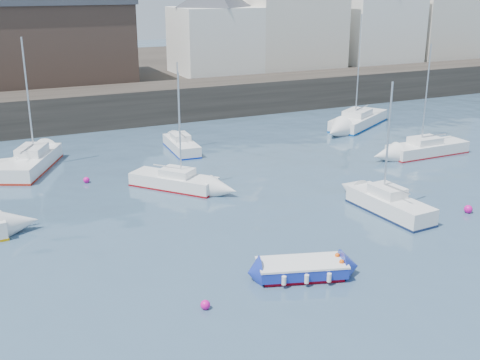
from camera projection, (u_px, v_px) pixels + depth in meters
name	position (u px, v px, depth m)	size (l,w,h in m)	color
water	(375.00, 308.00, 22.67)	(220.00, 220.00, 0.00)	#2D4760
quay_wall	(128.00, 105.00, 52.29)	(90.00, 5.00, 3.00)	#28231E
land_strip	(86.00, 78.00, 67.79)	(90.00, 32.00, 2.80)	#28231E
bldg_east_a	(290.00, 10.00, 64.07)	(13.36, 13.36, 11.80)	beige
bldg_east_b	(376.00, 17.00, 68.37)	(11.88, 11.88, 9.95)	white
bldg_east_c	(438.00, 11.00, 71.84)	(11.14, 11.14, 10.95)	beige
bldg_east_d	(215.00, 27.00, 60.47)	(11.14, 11.14, 8.95)	white
warehouse	(38.00, 40.00, 55.14)	(16.40, 10.40, 7.60)	#3D2D26
blue_dinghy	(302.00, 269.00, 24.93)	(3.99, 2.61, 0.70)	maroon
sailboat_b	(174.00, 181.00, 35.72)	(4.73, 5.22, 6.90)	white
sailboat_c	(389.00, 204.00, 31.76)	(2.06, 5.37, 6.94)	white
sailboat_d	(427.00, 148.00, 42.62)	(6.12, 2.03, 7.78)	white
sailboat_f	(181.00, 145.00, 43.60)	(1.89, 4.97, 6.34)	white
sailboat_g	(358.00, 120.00, 51.08)	(7.47, 5.81, 9.26)	white
sailboat_h	(32.00, 162.00, 39.18)	(4.77, 6.82, 8.45)	white
buoy_near	(205.00, 309.00, 22.62)	(0.37, 0.37, 0.37)	#D70C8A
buoy_mid	(468.00, 213.00, 32.02)	(0.45, 0.45, 0.45)	#D70C8A
buoy_far	(87.00, 183.00, 36.80)	(0.38, 0.38, 0.38)	#D70C8A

